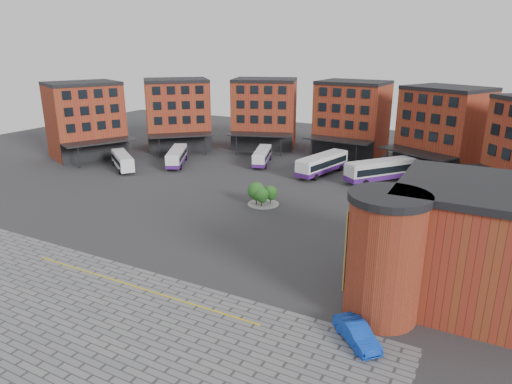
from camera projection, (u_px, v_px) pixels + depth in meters
The scene contains 13 objects.
ground at pixel (203, 231), 54.90m from camera, with size 160.00×160.00×0.00m, color #28282B.
paving_zone at pixel (65, 333), 35.51m from camera, with size 50.00×22.00×0.02m, color slate.
yellow_line at pixel (136, 287), 42.23m from camera, with size 26.00×0.15×0.02m, color gold.
main_building at pixel (294, 123), 86.95m from camera, with size 94.14×42.48×14.60m.
east_building at pixel (467, 248), 37.92m from camera, with size 17.40×15.40×10.60m.
tree_island at pixel (261, 194), 63.25m from camera, with size 4.40×4.40×3.26m.
bus_a at pixel (122, 160), 81.73m from camera, with size 9.48×7.86×2.86m.
bus_b at pixel (177, 156), 84.67m from camera, with size 7.23×10.52×3.00m.
bus_c at pixel (262, 156), 85.33m from camera, with size 5.46×10.21×2.82m.
bus_d at pixel (322, 164), 78.43m from camera, with size 5.51×12.50×3.43m.
bus_e at pixel (381, 170), 74.27m from camera, with size 10.09×11.75×3.56m.
bus_f at pixel (436, 196), 62.69m from camera, with size 9.50×7.24×2.77m.
blue_car at pixel (357, 333), 34.15m from camera, with size 1.67×4.78×1.57m, color #0E3BB6.
Camera 1 is at (29.38, -41.90, 21.40)m, focal length 32.00 mm.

